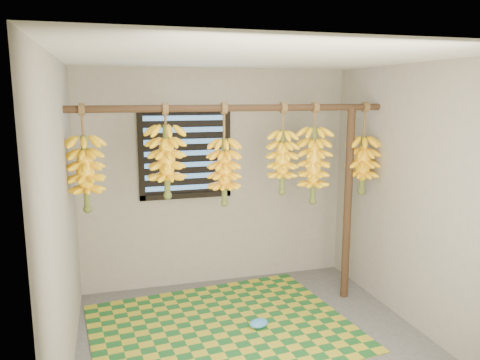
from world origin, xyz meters
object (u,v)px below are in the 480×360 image
object	(u,v)px
banana_bunch_a	(86,174)
banana_bunch_e	(314,165)
woven_mat	(222,327)
banana_bunch_c	(224,172)
banana_bunch_f	(363,165)
support_post	(348,205)
plastic_bag	(259,323)
banana_bunch_b	(167,162)
banana_bunch_d	(282,162)

from	to	relation	value
banana_bunch_a	banana_bunch_e	size ratio (longest dim) A/B	0.93
woven_mat	banana_bunch_c	world-z (taller)	banana_bunch_c
banana_bunch_a	banana_bunch_f	distance (m)	2.70
support_post	banana_bunch_c	distance (m)	1.37
plastic_bag	banana_bunch_a	bearing A→B (deg)	164.15
banana_bunch_a	banana_bunch_b	bearing A→B (deg)	0.00
banana_bunch_c	banana_bunch_e	bearing A→B (deg)	0.00
banana_bunch_d	woven_mat	bearing A→B (deg)	-155.78
banana_bunch_e	banana_bunch_d	bearing A→B (deg)	-180.00
plastic_bag	banana_bunch_c	xyz separation A→B (m)	(-0.21, 0.41, 1.36)
support_post	banana_bunch_f	size ratio (longest dim) A/B	2.14
woven_mat	banana_bunch_a	distance (m)	1.86
banana_bunch_d	banana_bunch_e	size ratio (longest dim) A/B	0.89
support_post	plastic_bag	bearing A→B (deg)	-159.37
support_post	plastic_bag	size ratio (longest dim) A/B	10.61
banana_bunch_c	banana_bunch_e	size ratio (longest dim) A/B	0.96
banana_bunch_d	banana_bunch_c	bearing A→B (deg)	180.00
banana_bunch_a	banana_bunch_f	xyz separation A→B (m)	(2.70, 0.00, -0.04)
support_post	banana_bunch_d	xyz separation A→B (m)	(-0.73, -0.00, 0.48)
woven_mat	banana_bunch_a	size ratio (longest dim) A/B	2.48
plastic_bag	banana_bunch_e	distance (m)	1.60
support_post	banana_bunch_a	bearing A→B (deg)	-180.00
woven_mat	banana_bunch_f	distance (m)	2.13
banana_bunch_a	banana_bunch_c	bearing A→B (deg)	0.00
banana_bunch_f	banana_bunch_e	bearing A→B (deg)	180.00
plastic_bag	banana_bunch_e	size ratio (longest dim) A/B	0.19
banana_bunch_b	banana_bunch_c	bearing A→B (deg)	0.00
plastic_bag	banana_bunch_b	distance (m)	1.71
plastic_bag	banana_bunch_a	distance (m)	2.06
support_post	banana_bunch_b	size ratio (longest dim) A/B	2.33
support_post	banana_bunch_e	bearing A→B (deg)	180.00
support_post	banana_bunch_c	size ratio (longest dim) A/B	2.08
banana_bunch_a	banana_bunch_b	size ratio (longest dim) A/B	1.09
support_post	banana_bunch_c	xyz separation A→B (m)	(-1.31, 0.00, 0.41)
banana_bunch_c	banana_bunch_d	size ratio (longest dim) A/B	1.09
banana_bunch_b	banana_bunch_d	distance (m)	1.12
banana_bunch_e	banana_bunch_f	xyz separation A→B (m)	(0.55, 0.00, -0.02)
support_post	banana_bunch_a	xyz separation A→B (m)	(-2.55, -0.00, 0.45)
woven_mat	banana_bunch_b	world-z (taller)	banana_bunch_b
banana_bunch_d	banana_bunch_f	bearing A→B (deg)	0.00
banana_bunch_b	banana_bunch_e	xyz separation A→B (m)	(1.45, 0.00, -0.10)
woven_mat	banana_bunch_b	distance (m)	1.61
banana_bunch_e	banana_bunch_f	world-z (taller)	same
banana_bunch_a	banana_bunch_e	xyz separation A→B (m)	(2.15, 0.00, -0.02)
plastic_bag	support_post	bearing A→B (deg)	20.63
woven_mat	banana_bunch_f	xyz separation A→B (m)	(1.57, 0.31, 1.41)
banana_bunch_d	banana_bunch_a	bearing A→B (deg)	180.00
support_post	banana_bunch_f	world-z (taller)	banana_bunch_f
banana_bunch_a	banana_bunch_f	size ratio (longest dim) A/B	1.00
banana_bunch_a	banana_bunch_d	bearing A→B (deg)	0.00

